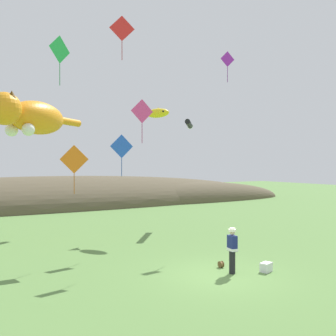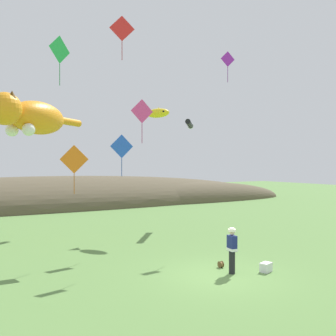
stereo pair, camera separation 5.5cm
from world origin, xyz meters
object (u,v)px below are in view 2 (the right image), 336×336
(festival_attendant, at_px, (232,249))
(kite_tube_streamer, at_px, (189,124))
(kite_spool, at_px, (221,264))
(kite_fish_windsock, at_px, (154,113))
(kite_giant_cat, at_px, (31,117))
(kite_diamond_blue, at_px, (122,147))
(kite_diamond_green, at_px, (60,50))
(kite_diamond_pink, at_px, (142,112))
(picnic_cooler, at_px, (266,267))
(kite_diamond_violet, at_px, (228,60))
(kite_diamond_red, at_px, (122,29))
(kite_diamond_orange, at_px, (74,160))

(festival_attendant, xyz_separation_m, kite_tube_streamer, (5.16, 11.04, 6.15))
(kite_spool, distance_m, kite_fish_windsock, 11.28)
(kite_spool, xyz_separation_m, kite_giant_cat, (-5.73, 9.77, 6.74))
(kite_diamond_blue, bearing_deg, kite_diamond_green, -155.05)
(festival_attendant, xyz_separation_m, kite_diamond_pink, (-1.95, 3.95, 5.65))
(picnic_cooler, relative_size, kite_giant_cat, 0.09)
(kite_giant_cat, relative_size, kite_diamond_green, 2.93)
(kite_giant_cat, distance_m, kite_diamond_violet, 11.69)
(kite_tube_streamer, bearing_deg, kite_spool, -116.29)
(kite_tube_streamer, bearing_deg, kite_fish_windsock, -155.74)
(kite_giant_cat, bearing_deg, picnic_cooler, -58.19)
(festival_attendant, distance_m, kite_diamond_red, 11.26)
(kite_diamond_pink, relative_size, kite_diamond_orange, 0.92)
(festival_attendant, bearing_deg, kite_diamond_red, 114.68)
(festival_attendant, bearing_deg, kite_spool, 80.57)
(kite_giant_cat, distance_m, kite_tube_streamer, 10.75)
(kite_tube_streamer, bearing_deg, kite_diamond_pink, -135.08)
(kite_diamond_green, bearing_deg, kite_diamond_red, 16.10)
(kite_spool, relative_size, kite_diamond_green, 0.13)
(kite_diamond_orange, bearing_deg, picnic_cooler, -42.31)
(kite_diamond_violet, bearing_deg, kite_diamond_red, -173.91)
(kite_tube_streamer, xyz_separation_m, kite_diamond_red, (-7.55, -5.83, 3.54))
(festival_attendant, distance_m, kite_tube_streamer, 13.65)
(kite_diamond_blue, xyz_separation_m, kite_diamond_green, (-3.39, -1.58, 3.83))
(kite_giant_cat, height_order, kite_diamond_pink, kite_giant_cat)
(kite_spool, height_order, kite_diamond_red, kite_diamond_red)
(kite_diamond_red, bearing_deg, kite_diamond_green, -163.90)
(kite_diamond_pink, relative_size, kite_diamond_red, 0.95)
(kite_diamond_blue, bearing_deg, kite_fish_windsock, 43.89)
(picnic_cooler, height_order, kite_diamond_green, kite_diamond_green)
(kite_diamond_green, bearing_deg, kite_diamond_orange, 43.11)
(kite_diamond_violet, relative_size, kite_diamond_pink, 0.91)
(picnic_cooler, xyz_separation_m, kite_diamond_blue, (-3.46, 6.35, 4.92))
(kite_fish_windsock, distance_m, kite_diamond_green, 8.83)
(festival_attendant, relative_size, kite_diamond_orange, 0.82)
(kite_giant_cat, distance_m, kite_diamond_green, 6.69)
(kite_giant_cat, xyz_separation_m, kite_diamond_blue, (3.45, -4.79, -1.78))
(kite_diamond_green, bearing_deg, kite_diamond_pink, -5.67)
(kite_diamond_red, bearing_deg, kite_diamond_blue, 69.14)
(festival_attendant, height_order, kite_diamond_red, kite_diamond_red)
(kite_spool, height_order, kite_diamond_green, kite_diamond_green)
(picnic_cooler, bearing_deg, kite_diamond_pink, 126.57)
(kite_fish_windsock, bearing_deg, kite_diamond_green, -144.14)
(kite_diamond_green, bearing_deg, kite_diamond_blue, 24.95)
(kite_diamond_blue, bearing_deg, kite_diamond_violet, 0.56)
(festival_attendant, bearing_deg, kite_diamond_blue, 109.96)
(festival_attendant, bearing_deg, kite_diamond_orange, 133.17)
(kite_spool, xyz_separation_m, kite_diamond_pink, (-2.10, 3.05, 6.47))
(kite_spool, bearing_deg, picnic_cooler, -49.20)
(kite_spool, distance_m, kite_tube_streamer, 13.29)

